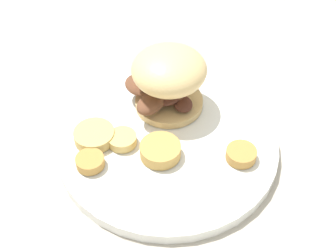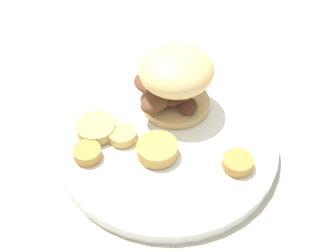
% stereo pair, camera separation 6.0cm
% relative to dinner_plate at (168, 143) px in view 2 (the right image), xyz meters
% --- Properties ---
extents(ground_plane, '(4.00, 4.00, 0.00)m').
position_rel_dinner_plate_xyz_m(ground_plane, '(0.00, 0.00, -0.01)').
color(ground_plane, '#B2A899').
extents(dinner_plate, '(0.29, 0.29, 0.02)m').
position_rel_dinner_plate_xyz_m(dinner_plate, '(0.00, 0.00, 0.00)').
color(dinner_plate, white).
rests_on(dinner_plate, ground_plane).
extents(sandwich, '(0.11, 0.11, 0.09)m').
position_rel_dinner_plate_xyz_m(sandwich, '(0.05, 0.05, 0.06)').
color(sandwich, tan).
rests_on(sandwich, dinner_plate).
extents(potato_round_0, '(0.05, 0.05, 0.01)m').
position_rel_dinner_plate_xyz_m(potato_round_0, '(-0.07, 0.07, 0.02)').
color(potato_round_0, '#DBB766').
rests_on(potato_round_0, dinner_plate).
extents(potato_round_1, '(0.05, 0.05, 0.02)m').
position_rel_dinner_plate_xyz_m(potato_round_1, '(-0.03, -0.01, 0.02)').
color(potato_round_1, tan).
rests_on(potato_round_1, dinner_plate).
extents(potato_round_2, '(0.04, 0.04, 0.01)m').
position_rel_dinner_plate_xyz_m(potato_round_2, '(-0.10, 0.04, 0.01)').
color(potato_round_2, '#BC8942').
rests_on(potato_round_2, dinner_plate).
extents(potato_round_3, '(0.04, 0.04, 0.01)m').
position_rel_dinner_plate_xyz_m(potato_round_3, '(0.04, -0.09, 0.01)').
color(potato_round_3, '#BC8942').
rests_on(potato_round_3, dinner_plate).
extents(potato_round_4, '(0.04, 0.04, 0.01)m').
position_rel_dinner_plate_xyz_m(potato_round_4, '(-0.05, 0.04, 0.01)').
color(potato_round_4, '#DBB766').
rests_on(potato_round_4, dinner_plate).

